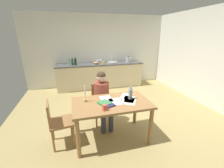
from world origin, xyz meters
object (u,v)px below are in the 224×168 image
(coffee_mug, at_px, (105,108))
(wine_glass_near_sink, at_px, (101,60))
(wine_bottle_on_table, at_px, (130,94))
(candlestick, at_px, (85,97))
(stovetop_kettle, at_px, (128,59))
(mixing_bowl, at_px, (96,63))
(person_seated, at_px, (102,96))
(bottle_oil, at_px, (69,62))
(sink_unit, at_px, (112,62))
(bottle_vinegar, at_px, (72,62))
(chair_side_empty, at_px, (58,121))
(book_cookery, at_px, (108,104))
(bottle_wine_red, at_px, (75,62))
(chair_at_table, at_px, (101,101))
(teacup_on_counter, at_px, (103,63))
(dining_table, at_px, (111,108))
(book_magazine, at_px, (105,103))
(wine_glass_by_kettle, at_px, (98,60))

(coffee_mug, bearing_deg, wine_glass_near_sink, 79.94)
(wine_bottle_on_table, bearing_deg, candlestick, 173.68)
(wine_bottle_on_table, distance_m, stovetop_kettle, 3.05)
(mixing_bowl, bearing_deg, candlestick, -103.29)
(person_seated, bearing_deg, bottle_oil, 105.73)
(candlestick, relative_size, sink_unit, 0.86)
(bottle_vinegar, bearing_deg, wine_bottle_on_table, -70.23)
(wine_glass_near_sink, bearing_deg, stovetop_kettle, -8.37)
(chair_side_empty, height_order, book_cookery, chair_side_empty)
(coffee_mug, height_order, candlestick, candlestick)
(sink_unit, bearing_deg, mixing_bowl, -175.47)
(bottle_wine_red, bearing_deg, chair_at_table, -78.49)
(mixing_bowl, height_order, teacup_on_counter, teacup_on_counter)
(dining_table, bearing_deg, book_magazine, -162.07)
(book_cookery, height_order, stovetop_kettle, stovetop_kettle)
(teacup_on_counter, bearing_deg, stovetop_kettle, 8.53)
(dining_table, relative_size, wine_glass_by_kettle, 8.98)
(wine_glass_by_kettle, bearing_deg, teacup_on_counter, -69.17)
(mixing_bowl, bearing_deg, wine_glass_near_sink, 42.01)
(dining_table, distance_m, book_magazine, 0.19)
(wine_bottle_on_table, bearing_deg, stovetop_kettle, 69.85)
(chair_at_table, bearing_deg, book_magazine, -94.94)
(wine_glass_near_sink, bearing_deg, teacup_on_counter, -86.40)
(wine_bottle_on_table, xyz_separation_m, wine_glass_by_kettle, (-0.07, 3.01, 0.15))
(bottle_vinegar, xyz_separation_m, bottle_wine_red, (0.10, 0.02, 0.00))
(wine_bottle_on_table, height_order, sink_unit, sink_unit)
(dining_table, bearing_deg, chair_at_table, 96.55)
(book_cookery, height_order, bottle_vinegar, bottle_vinegar)
(dining_table, distance_m, candlestick, 0.51)
(candlestick, xyz_separation_m, wine_glass_near_sink, (0.86, 2.92, 0.16))
(chair_at_table, bearing_deg, bottle_vinegar, 104.06)
(dining_table, distance_m, chair_at_table, 0.67)
(chair_at_table, height_order, wine_glass_by_kettle, wine_glass_by_kettle)
(person_seated, xyz_separation_m, wine_bottle_on_table, (0.44, -0.45, 0.18))
(bottle_wine_red, height_order, wine_glass_by_kettle, bottle_wine_red)
(teacup_on_counter, bearing_deg, book_cookery, -100.25)
(bottle_oil, xyz_separation_m, wine_glass_by_kettle, (1.05, 0.18, -0.00))
(chair_side_empty, distance_m, coffee_mug, 0.90)
(bottle_vinegar, distance_m, stovetop_kettle, 2.05)
(book_cookery, relative_size, wine_bottle_on_table, 1.00)
(chair_at_table, xyz_separation_m, wine_glass_by_kettle, (0.39, 2.41, 0.52))
(dining_table, bearing_deg, stovetop_kettle, 63.80)
(mixing_bowl, bearing_deg, wine_glass_by_kettle, 58.16)
(chair_side_empty, height_order, book_magazine, chair_side_empty)
(coffee_mug, height_order, mixing_bowl, mixing_bowl)
(sink_unit, xyz_separation_m, teacup_on_counter, (-0.38, -0.15, 0.02))
(stovetop_kettle, bearing_deg, bottle_vinegar, -178.14)
(wine_bottle_on_table, distance_m, sink_unit, 2.90)
(dining_table, distance_m, wine_glass_near_sink, 3.10)
(bottle_oil, xyz_separation_m, stovetop_kettle, (2.16, 0.03, -0.01))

